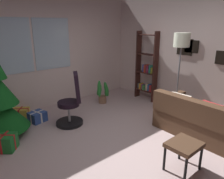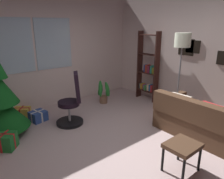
{
  "view_description": "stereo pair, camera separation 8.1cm",
  "coord_description": "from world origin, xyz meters",
  "px_view_note": "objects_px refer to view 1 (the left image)",
  "views": [
    {
      "loc": [
        -2.15,
        -2.31,
        2.0
      ],
      "look_at": [
        0.41,
        0.69,
        0.78
      ],
      "focal_mm": 33.69,
      "sensor_mm": 36.0,
      "label": 1
    },
    {
      "loc": [
        -2.09,
        -2.36,
        2.0
      ],
      "look_at": [
        0.41,
        0.69,
        0.78
      ],
      "focal_mm": 33.69,
      "sensor_mm": 36.0,
      "label": 2
    }
  ],
  "objects_px": {
    "bookshelf": "(147,70)",
    "gift_box_blue": "(37,117)",
    "gift_box_gold": "(21,113)",
    "floor_lamp": "(181,48)",
    "footstool": "(184,147)",
    "gift_box_green": "(5,142)",
    "potted_plant": "(102,93)",
    "office_chair": "(72,105)",
    "couch": "(218,124)"
  },
  "relations": [
    {
      "from": "bookshelf",
      "to": "gift_box_blue",
      "type": "bearing_deg",
      "value": 168.98
    },
    {
      "from": "gift_box_gold",
      "to": "floor_lamp",
      "type": "height_order",
      "value": "floor_lamp"
    },
    {
      "from": "footstool",
      "to": "bookshelf",
      "type": "bearing_deg",
      "value": 50.65
    },
    {
      "from": "footstool",
      "to": "gift_box_green",
      "type": "relative_size",
      "value": 1.06
    },
    {
      "from": "footstool",
      "to": "bookshelf",
      "type": "height_order",
      "value": "bookshelf"
    },
    {
      "from": "gift_box_gold",
      "to": "potted_plant",
      "type": "xyz_separation_m",
      "value": [
        1.95,
        -0.49,
        0.18
      ]
    },
    {
      "from": "gift_box_gold",
      "to": "floor_lamp",
      "type": "distance_m",
      "value": 3.75
    },
    {
      "from": "footstool",
      "to": "office_chair",
      "type": "distance_m",
      "value": 2.35
    },
    {
      "from": "footstool",
      "to": "gift_box_blue",
      "type": "distance_m",
      "value": 3.05
    },
    {
      "from": "gift_box_blue",
      "to": "office_chair",
      "type": "xyz_separation_m",
      "value": [
        0.52,
        -0.58,
        0.31
      ]
    },
    {
      "from": "footstool",
      "to": "gift_box_gold",
      "type": "relative_size",
      "value": 1.07
    },
    {
      "from": "gift_box_gold",
      "to": "potted_plant",
      "type": "bearing_deg",
      "value": -14.25
    },
    {
      "from": "couch",
      "to": "gift_box_gold",
      "type": "relative_size",
      "value": 4.62
    },
    {
      "from": "footstool",
      "to": "gift_box_blue",
      "type": "bearing_deg",
      "value": 108.26
    },
    {
      "from": "gift_box_green",
      "to": "office_chair",
      "type": "distance_m",
      "value": 1.38
    },
    {
      "from": "gift_box_blue",
      "to": "footstool",
      "type": "bearing_deg",
      "value": -71.74
    },
    {
      "from": "potted_plant",
      "to": "office_chair",
      "type": "bearing_deg",
      "value": -155.68
    },
    {
      "from": "floor_lamp",
      "to": "gift_box_gold",
      "type": "bearing_deg",
      "value": 138.74
    },
    {
      "from": "footstool",
      "to": "gift_box_gold",
      "type": "bearing_deg",
      "value": 108.96
    },
    {
      "from": "office_chair",
      "to": "potted_plant",
      "type": "bearing_deg",
      "value": 24.32
    },
    {
      "from": "gift_box_gold",
      "to": "gift_box_green",
      "type": "bearing_deg",
      "value": -118.27
    },
    {
      "from": "gift_box_green",
      "to": "gift_box_blue",
      "type": "relative_size",
      "value": 1.17
    },
    {
      "from": "footstool",
      "to": "gift_box_green",
      "type": "bearing_deg",
      "value": 129.15
    },
    {
      "from": "couch",
      "to": "gift_box_blue",
      "type": "relative_size",
      "value": 5.39
    },
    {
      "from": "gift_box_gold",
      "to": "gift_box_blue",
      "type": "distance_m",
      "value": 0.51
    },
    {
      "from": "couch",
      "to": "footstool",
      "type": "bearing_deg",
      "value": -176.45
    },
    {
      "from": "floor_lamp",
      "to": "couch",
      "type": "bearing_deg",
      "value": -98.22
    },
    {
      "from": "gift_box_gold",
      "to": "floor_lamp",
      "type": "xyz_separation_m",
      "value": [
        2.6,
        -2.28,
        1.44
      ]
    },
    {
      "from": "bookshelf",
      "to": "floor_lamp",
      "type": "xyz_separation_m",
      "value": [
        -0.47,
        -1.26,
        0.72
      ]
    },
    {
      "from": "gift_box_blue",
      "to": "bookshelf",
      "type": "bearing_deg",
      "value": -11.02
    },
    {
      "from": "gift_box_green",
      "to": "office_chair",
      "type": "relative_size",
      "value": 0.4
    },
    {
      "from": "office_chair",
      "to": "gift_box_green",
      "type": "bearing_deg",
      "value": -174.96
    },
    {
      "from": "office_chair",
      "to": "gift_box_gold",
      "type": "bearing_deg",
      "value": 124.33
    },
    {
      "from": "couch",
      "to": "office_chair",
      "type": "height_order",
      "value": "office_chair"
    },
    {
      "from": "floor_lamp",
      "to": "gift_box_green",
      "type": "bearing_deg",
      "value": 160.99
    },
    {
      "from": "couch",
      "to": "gift_box_blue",
      "type": "xyz_separation_m",
      "value": [
        -2.26,
        2.81,
        -0.16
      ]
    },
    {
      "from": "footstool",
      "to": "gift_box_blue",
      "type": "height_order",
      "value": "footstool"
    },
    {
      "from": "couch",
      "to": "bookshelf",
      "type": "bearing_deg",
      "value": 74.83
    },
    {
      "from": "footstool",
      "to": "bookshelf",
      "type": "relative_size",
      "value": 0.25
    },
    {
      "from": "office_chair",
      "to": "bookshelf",
      "type": "height_order",
      "value": "bookshelf"
    },
    {
      "from": "footstool",
      "to": "floor_lamp",
      "type": "xyz_separation_m",
      "value": [
        1.45,
        1.08,
        1.17
      ]
    },
    {
      "from": "footstool",
      "to": "potted_plant",
      "type": "bearing_deg",
      "value": 74.52
    },
    {
      "from": "gift_box_blue",
      "to": "floor_lamp",
      "type": "distance_m",
      "value": 3.33
    },
    {
      "from": "bookshelf",
      "to": "floor_lamp",
      "type": "distance_m",
      "value": 1.52
    },
    {
      "from": "gift_box_gold",
      "to": "bookshelf",
      "type": "height_order",
      "value": "bookshelf"
    },
    {
      "from": "couch",
      "to": "floor_lamp",
      "type": "bearing_deg",
      "value": 81.78
    },
    {
      "from": "couch",
      "to": "footstool",
      "type": "height_order",
      "value": "couch"
    },
    {
      "from": "potted_plant",
      "to": "footstool",
      "type": "bearing_deg",
      "value": -105.48
    },
    {
      "from": "footstool",
      "to": "floor_lamp",
      "type": "relative_size",
      "value": 0.25
    },
    {
      "from": "footstool",
      "to": "gift_box_green",
      "type": "distance_m",
      "value": 2.83
    }
  ]
}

